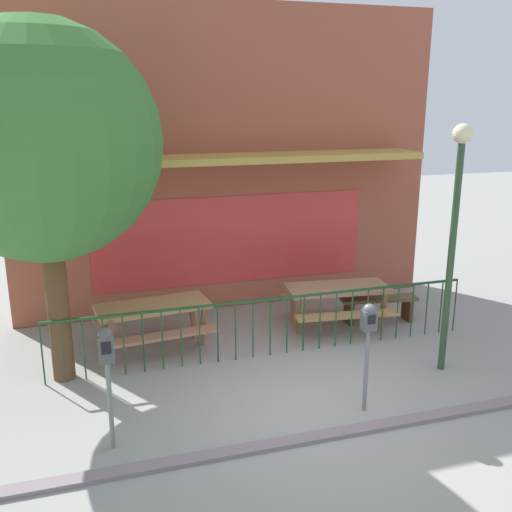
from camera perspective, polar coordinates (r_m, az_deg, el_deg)
ground at (r=8.06m, az=5.14°, el=-14.41°), size 40.00×40.00×0.00m
pub_storefront at (r=11.07m, az=-2.79°, el=9.27°), size 8.13×1.51×5.66m
patio_fence_front at (r=9.15m, az=1.42°, el=-5.99°), size 6.85×0.04×0.97m
picnic_table_left at (r=9.54m, az=-10.11°, el=-5.65°), size 1.94×1.55×0.79m
picnic_table_right at (r=10.36m, az=8.04°, el=-3.83°), size 1.94×1.55×0.79m
patio_bench at (r=10.82m, az=12.02°, el=-4.63°), size 1.43×0.53×0.48m
parking_meter_near at (r=7.54m, az=11.04°, el=-7.08°), size 0.18×0.17×1.49m
parking_meter_far at (r=6.83m, az=-14.54°, el=-9.61°), size 0.18×0.17×1.52m
street_tree at (r=8.25m, az=-20.37°, el=10.40°), size 3.19×3.19×5.03m
street_lamp at (r=8.66m, az=19.08°, el=4.01°), size 0.28×0.28×3.66m
curb_edge at (r=7.45m, az=7.49°, el=-17.23°), size 11.38×0.20×0.11m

